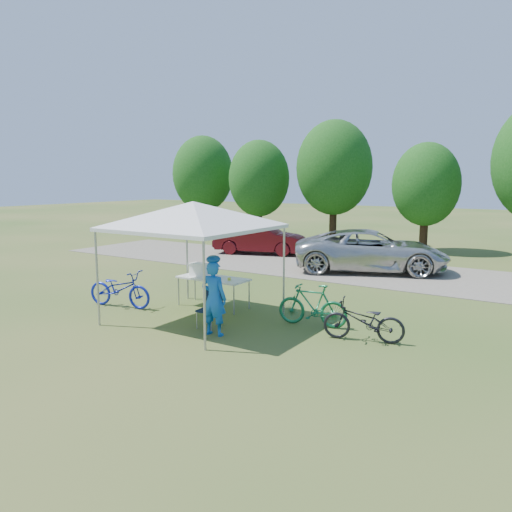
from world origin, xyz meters
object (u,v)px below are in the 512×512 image
Objects in this scene: folding_table at (213,279)px; bike_dark at (363,321)px; folding_chair at (211,305)px; cyclist at (214,298)px; bike_blue at (120,289)px; bike_green at (312,305)px; cooler at (199,269)px; minivan at (371,251)px; sedan at (260,239)px.

bike_dark reaches higher than folding_table.
cyclist is (0.41, -0.44, 0.30)m from folding_chair.
folding_chair is 0.67m from cyclist.
bike_dark is (2.76, 1.30, -0.36)m from cyclist.
bike_green is at bearing -87.68° from bike_blue.
cooler is at bearing -49.45° from cyclist.
minivan is at bearing 76.67° from folding_table.
cooler is 3.35m from bike_green.
bike_blue is 0.46× the size of sedan.
bike_blue is (-1.99, -1.29, -0.25)m from folding_table.
bike_green is (4.85, 1.16, 0.00)m from bike_blue.
sedan is at bearing 112.65° from folding_chair.
folding_table is 1.17× the size of bike_green.
folding_chair reaches higher than folding_table.
cooler is 0.25× the size of bike_blue.
bike_green is 1.39m from bike_dark.
minivan is (1.63, 6.88, 0.03)m from folding_table.
minivan reaches higher than folding_table.
minivan is at bearing -121.94° from sedan.
cooler reaches higher than folding_chair.
minivan is (3.62, 8.16, 0.28)m from bike_blue.
minivan reaches higher than bike_dark.
folding_chair is 10.80m from sedan.
cyclist reaches higher than folding_table.
sedan reaches higher than cooler.
sedan reaches higher than folding_table.
cyclist is at bearing 156.00° from minivan.
bike_blue is at bearing -14.37° from cyclist.
folding_table is 2.23× the size of folding_chair.
folding_chair is at bearing -102.95° from bike_blue.
bike_dark reaches higher than folding_chair.
bike_blue reaches higher than folding_table.
folding_table is 7.07m from minivan.
bike_blue is (-3.43, 0.54, -0.31)m from cyclist.
cooler is at bearing 132.78° from folding_chair.
folding_table is at bearing -172.84° from sedan.
folding_table is 9.10m from sedan.
folding_chair is 0.21× the size of sedan.
bike_blue is 0.34× the size of minivan.
bike_green is 0.98× the size of bike_dark.
bike_dark is 0.31× the size of minivan.
cooler is 0.28× the size of bike_dark.
bike_blue is at bearing -147.11° from folding_table.
bike_dark is 11.90m from sedan.
cyclist reaches higher than sedan.
cooler is (-0.46, 0.00, 0.21)m from folding_table.
bike_blue is 9.72m from sedan.
folding_chair is 3.28m from bike_dark.
minivan reaches higher than cooler.
cyclist is at bearing -49.22° from bike_green.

